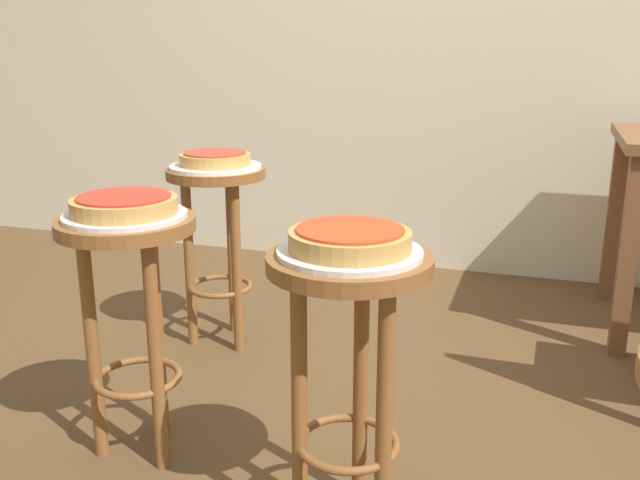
# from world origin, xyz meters

# --- Properties ---
(ground_plane) EXTENTS (6.00, 6.00, 0.00)m
(ground_plane) POSITION_xyz_m (0.00, 0.00, 0.00)
(ground_plane) COLOR brown
(stool_middle) EXTENTS (0.35, 0.35, 0.67)m
(stool_middle) POSITION_xyz_m (0.08, -0.42, 0.48)
(stool_middle) COLOR brown
(stool_middle) RESTS_ON ground_plane
(serving_plate_middle) EXTENTS (0.31, 0.31, 0.01)m
(serving_plate_middle) POSITION_xyz_m (0.08, -0.42, 0.67)
(serving_plate_middle) COLOR silver
(serving_plate_middle) RESTS_ON stool_middle
(pizza_middle) EXTENTS (0.26, 0.26, 0.05)m
(pizza_middle) POSITION_xyz_m (0.08, -0.42, 0.70)
(pizza_middle) COLOR tan
(pizza_middle) RESTS_ON serving_plate_middle
(stool_leftside) EXTENTS (0.35, 0.35, 0.67)m
(stool_leftside) POSITION_xyz_m (-0.55, -0.29, 0.48)
(stool_leftside) COLOR brown
(stool_leftside) RESTS_ON ground_plane
(serving_plate_leftside) EXTENTS (0.31, 0.31, 0.01)m
(serving_plate_leftside) POSITION_xyz_m (-0.55, -0.29, 0.67)
(serving_plate_leftside) COLOR silver
(serving_plate_leftside) RESTS_ON stool_leftside
(pizza_leftside) EXTENTS (0.27, 0.27, 0.05)m
(pizza_leftside) POSITION_xyz_m (-0.55, -0.29, 0.70)
(pizza_leftside) COLOR tan
(pizza_leftside) RESTS_ON serving_plate_leftside
(stool_rear) EXTENTS (0.35, 0.35, 0.67)m
(stool_rear) POSITION_xyz_m (-0.66, 0.45, 0.48)
(stool_rear) COLOR brown
(stool_rear) RESTS_ON ground_plane
(serving_plate_rear) EXTENTS (0.33, 0.33, 0.01)m
(serving_plate_rear) POSITION_xyz_m (-0.66, 0.45, 0.67)
(serving_plate_rear) COLOR white
(serving_plate_rear) RESTS_ON stool_rear
(pizza_rear) EXTENTS (0.25, 0.25, 0.05)m
(pizza_rear) POSITION_xyz_m (-0.66, 0.45, 0.70)
(pizza_rear) COLOR tan
(pizza_rear) RESTS_ON serving_plate_rear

